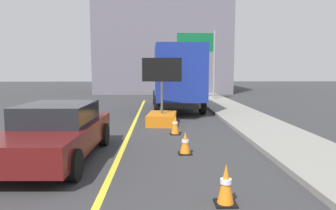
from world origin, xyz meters
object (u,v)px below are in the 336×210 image
at_px(highway_guide_sign, 204,53).
at_px(traffic_cone_mid_lane, 226,184).
at_px(box_truck, 177,76).
at_px(traffic_cone_far_lane, 185,143).
at_px(traffic_cone_curbside, 175,124).
at_px(pickup_car, 56,132).
at_px(arrow_board_trailer, 162,113).

distance_m(highway_guide_sign, traffic_cone_mid_lane, 17.71).
bearing_deg(traffic_cone_mid_lane, highway_guide_sign, 83.01).
height_order(box_truck, traffic_cone_far_lane, box_truck).
height_order(traffic_cone_mid_lane, traffic_cone_curbside, traffic_cone_curbside).
bearing_deg(pickup_car, arrow_board_trailer, 61.31).
bearing_deg(traffic_cone_far_lane, highway_guide_sign, 79.92).
height_order(pickup_car, traffic_cone_curbside, pickup_car).
relative_size(box_truck, traffic_cone_curbside, 10.03).
distance_m(arrow_board_trailer, traffic_cone_far_lane, 4.55).
distance_m(pickup_car, traffic_cone_far_lane, 3.30).
distance_m(traffic_cone_mid_lane, traffic_cone_far_lane, 3.13).
xyz_separation_m(pickup_car, traffic_cone_curbside, (3.12, 2.90, -0.35)).
relative_size(box_truck, traffic_cone_mid_lane, 10.06).
bearing_deg(box_truck, pickup_car, -110.40).
relative_size(highway_guide_sign, traffic_cone_mid_lane, 7.16).
xyz_separation_m(box_truck, traffic_cone_far_lane, (-0.31, -9.17, -1.56)).
xyz_separation_m(box_truck, traffic_cone_curbside, (-0.44, -6.67, -1.52)).
bearing_deg(traffic_cone_curbside, pickup_car, -137.12).
height_order(box_truck, pickup_car, box_truck).
relative_size(arrow_board_trailer, pickup_car, 0.60).
relative_size(arrow_board_trailer, highway_guide_sign, 0.54).
height_order(pickup_car, traffic_cone_mid_lane, pickup_car).
xyz_separation_m(arrow_board_trailer, pickup_car, (-2.68, -4.90, 0.21)).
relative_size(highway_guide_sign, traffic_cone_curbside, 7.13).
xyz_separation_m(box_truck, highway_guide_sign, (2.22, 5.03, 1.56)).
bearing_deg(box_truck, traffic_cone_curbside, -93.74).
bearing_deg(highway_guide_sign, box_truck, -113.80).
relative_size(arrow_board_trailer, traffic_cone_mid_lane, 3.87).
distance_m(arrow_board_trailer, pickup_car, 5.59).
bearing_deg(traffic_cone_mid_lane, traffic_cone_far_lane, 97.41).
height_order(highway_guide_sign, traffic_cone_mid_lane, highway_guide_sign).
relative_size(box_truck, pickup_car, 1.56).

